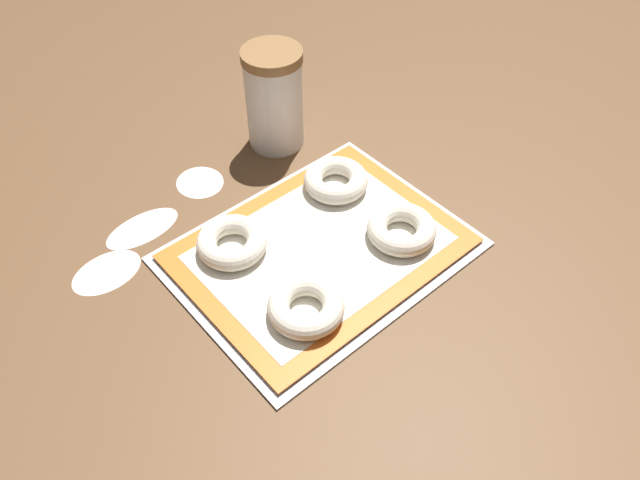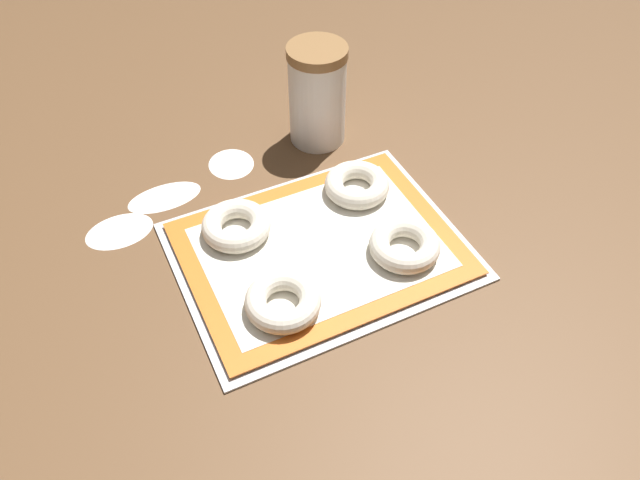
% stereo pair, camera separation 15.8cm
% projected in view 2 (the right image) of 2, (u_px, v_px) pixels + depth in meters
% --- Properties ---
extents(ground_plane, '(2.80, 2.80, 0.00)m').
position_uv_depth(ground_plane, '(311.00, 247.00, 0.91)').
color(ground_plane, brown).
extents(baking_tray, '(0.40, 0.31, 0.01)m').
position_uv_depth(baking_tray, '(320.00, 250.00, 0.90)').
color(baking_tray, silver).
rests_on(baking_tray, ground_plane).
extents(baking_mat, '(0.38, 0.29, 0.00)m').
position_uv_depth(baking_mat, '(320.00, 248.00, 0.89)').
color(baking_mat, orange).
rests_on(baking_mat, baking_tray).
extents(bagel_front_left, '(0.10, 0.10, 0.03)m').
position_uv_depth(bagel_front_left, '(283.00, 301.00, 0.81)').
color(bagel_front_left, silver).
rests_on(bagel_front_left, baking_mat).
extents(bagel_front_right, '(0.10, 0.10, 0.03)m').
position_uv_depth(bagel_front_right, '(405.00, 245.00, 0.87)').
color(bagel_front_right, silver).
rests_on(bagel_front_right, baking_mat).
extents(bagel_back_left, '(0.10, 0.10, 0.03)m').
position_uv_depth(bagel_back_left, '(236.00, 226.00, 0.90)').
color(bagel_back_left, silver).
rests_on(bagel_back_left, baking_mat).
extents(bagel_back_right, '(0.10, 0.10, 0.03)m').
position_uv_depth(bagel_back_right, '(357.00, 185.00, 0.96)').
color(bagel_back_right, silver).
rests_on(bagel_back_right, baking_mat).
extents(flour_canister, '(0.10, 0.10, 0.17)m').
position_uv_depth(flour_canister, '(317.00, 95.00, 1.02)').
color(flour_canister, white).
rests_on(flour_canister, ground_plane).
extents(flour_patch_near, '(0.10, 0.07, 0.00)m').
position_uv_depth(flour_patch_near, '(119.00, 231.00, 0.93)').
color(flour_patch_near, white).
rests_on(flour_patch_near, ground_plane).
extents(flour_patch_far, '(0.07, 0.08, 0.00)m').
position_uv_depth(flour_patch_far, '(231.00, 163.00, 1.03)').
color(flour_patch_far, white).
rests_on(flour_patch_far, ground_plane).
extents(flour_patch_side, '(0.12, 0.06, 0.00)m').
position_uv_depth(flour_patch_side, '(164.00, 197.00, 0.98)').
color(flour_patch_side, white).
rests_on(flour_patch_side, ground_plane).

